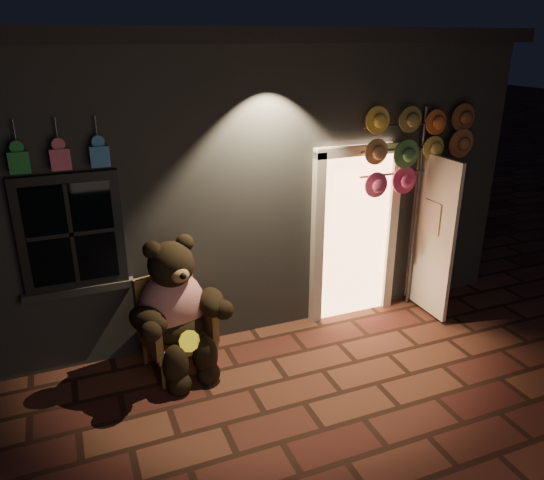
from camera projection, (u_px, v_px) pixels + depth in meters
ground at (304, 403)px, 5.21m from camera, size 60.00×60.00×0.00m
shop_building at (194, 151)px, 8.04m from camera, size 7.30×5.95×3.51m
wicker_armchair at (173, 323)px, 5.66m from camera, size 0.80×0.74×1.01m
teddy_bear at (176, 310)px, 5.47m from camera, size 1.09×0.94×1.53m
hat_rack at (415, 147)px, 6.25m from camera, size 1.50×0.22×2.61m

